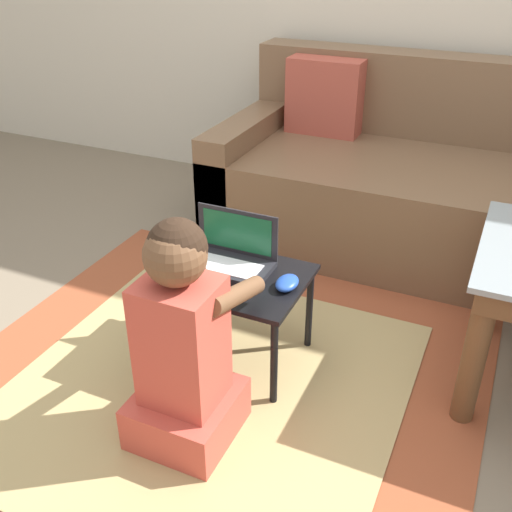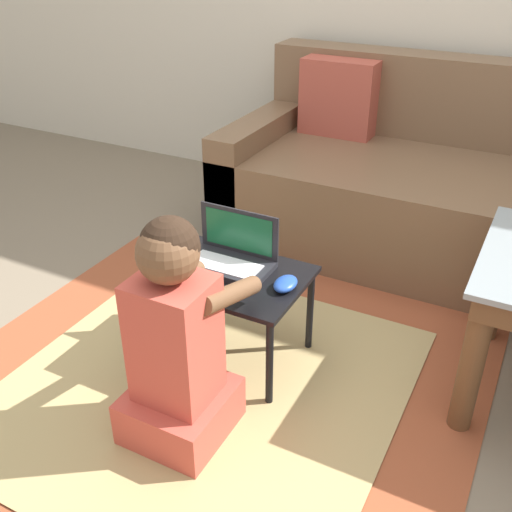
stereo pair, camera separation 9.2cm
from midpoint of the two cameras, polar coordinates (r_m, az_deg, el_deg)
ground_plane at (r=2.07m, az=1.42°, el=-11.51°), size 16.00×16.00×0.00m
area_rug at (r=2.04m, az=-3.58°, el=-12.32°), size 1.72×1.78×0.01m
couch at (r=2.89m, az=16.00°, el=6.42°), size 1.70×0.91×0.81m
laptop_desk at (r=1.99m, az=-1.03°, el=-2.78°), size 0.49×0.37×0.34m
laptop at (r=2.00m, az=-1.14°, el=-0.10°), size 0.29×0.17×0.18m
computer_mouse at (r=1.89m, az=4.22°, el=-2.67°), size 0.07×0.10×0.03m
person_seated at (r=1.70m, az=-6.00°, el=-8.31°), size 0.28×0.44×0.71m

